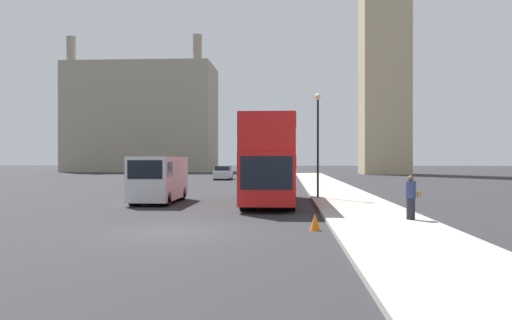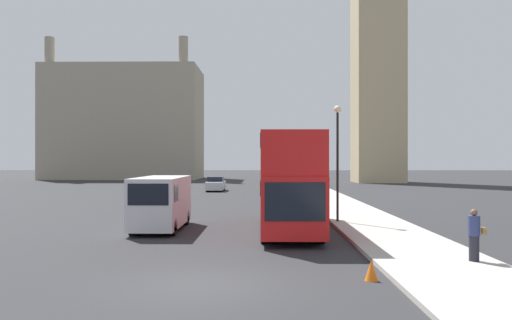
# 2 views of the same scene
# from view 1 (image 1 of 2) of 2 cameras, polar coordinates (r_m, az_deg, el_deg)

# --- Properties ---
(ground_plane) EXTENTS (300.00, 300.00, 0.00)m
(ground_plane) POSITION_cam_1_polar(r_m,az_deg,el_deg) (16.39, -9.19, -8.04)
(ground_plane) COLOR #28282B
(sidewalk_strip) EXTENTS (3.82, 120.00, 0.15)m
(sidewalk_strip) POSITION_cam_1_polar(r_m,az_deg,el_deg) (16.34, 15.43, -7.80)
(sidewalk_strip) COLOR #ADA89E
(sidewalk_strip) RESTS_ON ground_plane
(building_block_distant) EXTENTS (25.92, 13.05, 23.46)m
(building_block_distant) POSITION_cam_1_polar(r_m,az_deg,el_deg) (93.73, -12.79, 4.64)
(building_block_distant) COLOR #9E937F
(building_block_distant) RESTS_ON ground_plane
(red_double_decker_bus) EXTENTS (2.51, 10.12, 4.34)m
(red_double_decker_bus) POSITION_cam_1_polar(r_m,az_deg,el_deg) (25.78, 1.62, 0.34)
(red_double_decker_bus) COLOR red
(red_double_decker_bus) RESTS_ON ground_plane
(white_van) EXTENTS (2.01, 5.37, 2.44)m
(white_van) POSITION_cam_1_polar(r_m,az_deg,el_deg) (26.75, -11.06, -2.04)
(white_van) COLOR silver
(white_van) RESTS_ON ground_plane
(pedestrian) EXTENTS (0.51, 0.35, 1.59)m
(pedestrian) POSITION_cam_1_polar(r_m,az_deg,el_deg) (18.78, 17.30, -4.11)
(pedestrian) COLOR #23232D
(pedestrian) RESTS_ON sidewalk_strip
(street_lamp) EXTENTS (0.36, 0.36, 5.84)m
(street_lamp) POSITION_cam_1_polar(r_m,az_deg,el_deg) (28.18, 7.09, 3.49)
(street_lamp) COLOR black
(street_lamp) RESTS_ON sidewalk_strip
(parked_sedan) EXTENTS (1.75, 4.59, 1.50)m
(parked_sedan) POSITION_cam_1_polar(r_m,az_deg,el_deg) (55.72, -3.77, -1.53)
(parked_sedan) COLOR silver
(parked_sedan) RESTS_ON ground_plane
(traffic_cone) EXTENTS (0.36, 0.36, 0.55)m
(traffic_cone) POSITION_cam_1_polar(r_m,az_deg,el_deg) (16.42, 6.76, -7.06)
(traffic_cone) COLOR orange
(traffic_cone) RESTS_ON ground_plane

